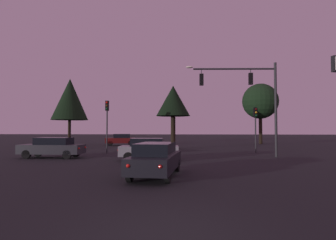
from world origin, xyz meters
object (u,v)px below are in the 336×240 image
at_px(tree_behind_sign, 70,99).
at_px(tree_center_horizon, 173,101).
at_px(traffic_light_corner_right, 107,116).
at_px(traffic_light_corner_left, 256,121).
at_px(car_crossing_left, 53,147).
at_px(tree_left_far, 260,101).
at_px(car_crossing_right, 149,149).
at_px(car_far_lane, 121,139).
at_px(traffic_signal_mast_arm, 250,91).
at_px(car_nearside_lane, 156,159).

bearing_deg(tree_behind_sign, tree_center_horizon, -20.38).
xyz_separation_m(traffic_light_corner_right, tree_center_horizon, (5.62, 5.95, 1.90)).
bearing_deg(traffic_light_corner_left, car_crossing_left, -162.17).
distance_m(traffic_light_corner_right, tree_center_horizon, 8.40).
xyz_separation_m(tree_left_far, tree_center_horizon, (-12.27, -10.80, -1.03)).
bearing_deg(tree_left_far, car_crossing_right, -121.23).
relative_size(traffic_light_corner_left, tree_behind_sign, 0.46).
xyz_separation_m(car_far_lane, tree_left_far, (19.51, 5.14, 5.45)).
bearing_deg(tree_behind_sign, car_crossing_left, -69.93).
distance_m(tree_behind_sign, tree_left_far, 26.96).
distance_m(traffic_light_corner_left, car_crossing_left, 17.15).
distance_m(traffic_signal_mast_arm, car_crossing_left, 15.60).
bearing_deg(tree_left_far, tree_behind_sign, -168.10).
bearing_deg(traffic_light_corner_right, traffic_signal_mast_arm, -11.87).
height_order(traffic_light_corner_left, car_crossing_right, traffic_light_corner_left).
height_order(car_crossing_left, tree_center_horizon, tree_center_horizon).
bearing_deg(car_crossing_right, car_crossing_left, 171.14).
height_order(traffic_light_corner_right, car_nearside_lane, traffic_light_corner_right).
xyz_separation_m(traffic_light_corner_left, car_far_lane, (-14.93, 10.51, -2.13)).
height_order(traffic_light_corner_left, tree_center_horizon, tree_center_horizon).
bearing_deg(tree_left_far, car_far_lane, -165.23).
relative_size(traffic_light_corner_left, car_nearside_lane, 0.87).
distance_m(traffic_light_corner_left, car_crossing_right, 11.05).
height_order(car_nearside_lane, car_crossing_right, same).
bearing_deg(car_crossing_left, car_far_lane, 85.37).
bearing_deg(car_crossing_right, traffic_light_corner_right, 130.67).
relative_size(traffic_signal_mast_arm, car_nearside_lane, 1.55).
bearing_deg(car_far_lane, car_nearside_lane, -72.27).
height_order(tree_behind_sign, tree_left_far, tree_behind_sign).
bearing_deg(tree_left_far, traffic_light_corner_left, -106.30).
xyz_separation_m(traffic_signal_mast_arm, tree_behind_sign, (-20.51, 13.72, 1.05)).
xyz_separation_m(traffic_signal_mast_arm, car_crossing_right, (-7.49, -2.75, -4.29)).
bearing_deg(traffic_light_corner_right, car_nearside_lane, -63.32).
height_order(traffic_signal_mast_arm, tree_center_horizon, traffic_signal_mast_arm).
distance_m(traffic_light_corner_right, car_nearside_lane, 13.07).
bearing_deg(traffic_light_corner_left, car_nearside_lane, -121.06).
xyz_separation_m(car_nearside_lane, tree_center_horizon, (-0.14, 17.41, 4.42)).
distance_m(traffic_light_corner_left, tree_behind_sign, 24.24).
distance_m(car_far_lane, tree_left_far, 20.90).
relative_size(traffic_light_corner_left, car_crossing_right, 0.99).
relative_size(traffic_light_corner_right, tree_left_far, 0.53).
xyz_separation_m(traffic_light_corner_right, car_crossing_right, (4.54, -5.28, -2.52)).
distance_m(car_crossing_left, tree_behind_sign, 17.16).
bearing_deg(traffic_light_corner_right, tree_left_far, 43.10).
bearing_deg(car_crossing_left, tree_behind_sign, 110.07).
xyz_separation_m(traffic_signal_mast_arm, car_nearside_lane, (-6.27, -8.93, -4.29)).
relative_size(car_nearside_lane, tree_center_horizon, 0.68).
relative_size(car_nearside_lane, car_far_lane, 1.11).
distance_m(car_far_lane, tree_behind_sign, 8.71).
relative_size(car_crossing_right, tree_left_far, 0.47).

